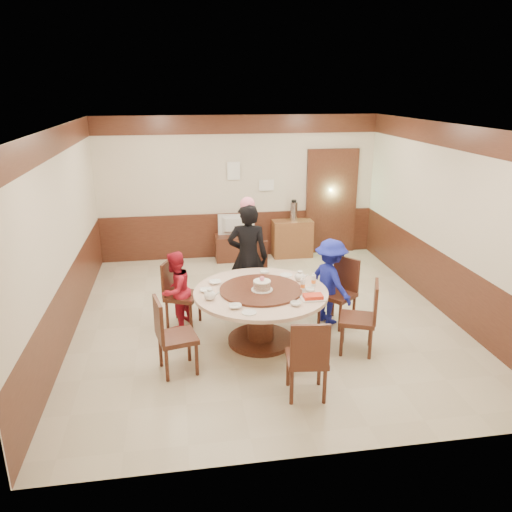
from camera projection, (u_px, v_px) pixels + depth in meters
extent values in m
plane|color=beige|center=(265.00, 318.00, 7.51)|extent=(6.00, 6.00, 0.00)
plane|color=white|center=(266.00, 126.00, 6.61)|extent=(6.00, 6.00, 0.00)
cube|color=beige|center=(239.00, 188.00, 9.86)|extent=(5.50, 0.04, 2.80)
cube|color=beige|center=(327.00, 321.00, 4.25)|extent=(5.50, 0.04, 2.80)
cube|color=beige|center=(62.00, 237.00, 6.65)|extent=(0.04, 6.00, 2.80)
cube|color=beige|center=(446.00, 220.00, 7.47)|extent=(0.04, 6.00, 2.80)
cube|color=#452115|center=(265.00, 290.00, 7.36)|extent=(5.50, 6.00, 0.90)
cube|color=#452115|center=(266.00, 140.00, 6.66)|extent=(5.50, 6.00, 0.35)
cube|color=#452115|center=(331.00, 203.00, 10.21)|extent=(1.05, 0.08, 2.18)
cube|color=#8CD99C|center=(331.00, 202.00, 10.23)|extent=(0.88, 0.02, 2.05)
cylinder|color=#452115|center=(261.00, 340.00, 6.79)|extent=(0.89, 0.89, 0.06)
cylinder|color=#452115|center=(261.00, 318.00, 6.69)|extent=(0.35, 0.35, 0.65)
cylinder|color=beige|center=(261.00, 293.00, 6.57)|extent=(1.77, 1.77, 0.05)
cylinder|color=#452115|center=(261.00, 290.00, 6.56)|extent=(1.08, 1.08, 0.03)
cube|color=#452115|center=(337.00, 295.00, 7.19)|extent=(0.62, 0.62, 0.06)
cube|color=#452115|center=(346.00, 274.00, 7.25)|extent=(0.29, 0.35, 0.50)
cube|color=#452115|center=(336.00, 310.00, 7.26)|extent=(0.36, 0.36, 0.42)
cube|color=#452115|center=(258.00, 277.00, 7.87)|extent=(0.48, 0.48, 0.06)
cube|color=#452115|center=(255.00, 257.00, 7.97)|extent=(0.42, 0.08, 0.50)
cube|color=#452115|center=(258.00, 291.00, 7.94)|extent=(0.36, 0.36, 0.42)
cube|color=#452115|center=(183.00, 296.00, 7.15)|extent=(0.58, 0.58, 0.06)
cube|color=#452115|center=(168.00, 277.00, 7.11)|extent=(0.20, 0.40, 0.50)
cube|color=#452115|center=(184.00, 311.00, 7.23)|extent=(0.36, 0.36, 0.42)
cube|color=#452115|center=(177.00, 337.00, 5.97)|extent=(0.53, 0.53, 0.06)
cube|color=#452115|center=(159.00, 320.00, 5.81)|extent=(0.13, 0.42, 0.50)
cube|color=#452115|center=(178.00, 355.00, 6.04)|extent=(0.36, 0.36, 0.42)
cube|color=#452115|center=(307.00, 359.00, 5.50)|extent=(0.49, 0.49, 0.06)
cube|color=#452115|center=(310.00, 346.00, 5.21)|extent=(0.42, 0.09, 0.50)
cube|color=#452115|center=(306.00, 378.00, 5.58)|extent=(0.36, 0.36, 0.42)
cube|color=#452115|center=(357.00, 319.00, 6.43)|extent=(0.57, 0.57, 0.06)
cube|color=#452115|center=(376.00, 302.00, 6.30)|extent=(0.19, 0.41, 0.50)
cube|color=#452115|center=(356.00, 336.00, 6.51)|extent=(0.36, 0.36, 0.42)
imported|color=black|center=(248.00, 258.00, 7.55)|extent=(0.68, 0.51, 1.69)
imported|color=#B5182B|center=(175.00, 290.00, 7.05)|extent=(0.67, 0.70, 1.13)
imported|color=#18219D|center=(330.00, 282.00, 7.20)|extent=(0.74, 0.93, 1.26)
cylinder|color=white|center=(262.00, 290.00, 6.51)|extent=(0.28, 0.28, 0.01)
cylinder|color=tan|center=(262.00, 285.00, 6.49)|extent=(0.23, 0.23, 0.10)
cylinder|color=white|center=(262.00, 281.00, 6.47)|extent=(0.23, 0.23, 0.01)
sphere|color=pink|center=(262.00, 279.00, 6.46)|extent=(0.07, 0.07, 0.07)
ellipsoid|color=white|center=(210.00, 295.00, 6.27)|extent=(0.17, 0.15, 0.13)
ellipsoid|color=white|center=(300.00, 277.00, 6.87)|extent=(0.17, 0.15, 0.13)
imported|color=white|center=(215.00, 282.00, 6.79)|extent=(0.17, 0.17, 0.04)
imported|color=white|center=(296.00, 304.00, 6.11)|extent=(0.14, 0.14, 0.04)
imported|color=white|center=(235.00, 306.00, 6.05)|extent=(0.16, 0.16, 0.04)
imported|color=white|center=(310.00, 290.00, 6.54)|extent=(0.13, 0.13, 0.04)
imported|color=white|center=(206.00, 290.00, 6.52)|extent=(0.16, 0.16, 0.04)
imported|color=white|center=(265.00, 272.00, 7.16)|extent=(0.13, 0.13, 0.04)
cylinder|color=white|center=(249.00, 312.00, 5.92)|extent=(0.18, 0.18, 0.01)
cylinder|color=white|center=(286.00, 275.00, 7.10)|extent=(0.18, 0.18, 0.01)
cube|color=white|center=(313.00, 299.00, 6.29)|extent=(0.30, 0.20, 0.02)
cube|color=red|center=(313.00, 296.00, 6.28)|extent=(0.24, 0.15, 0.04)
cylinder|color=white|center=(303.00, 285.00, 6.54)|extent=(0.06, 0.06, 0.16)
cylinder|color=white|center=(314.00, 281.00, 6.69)|extent=(0.06, 0.06, 0.16)
cube|color=#452115|center=(237.00, 247.00, 9.98)|extent=(0.85, 0.45, 0.50)
imported|color=gray|center=(236.00, 225.00, 9.84)|extent=(0.73, 0.15, 0.42)
cube|color=brown|center=(292.00, 238.00, 10.14)|extent=(0.80, 0.40, 0.75)
cylinder|color=silver|center=(294.00, 211.00, 9.96)|extent=(0.15, 0.15, 0.38)
cube|color=white|center=(234.00, 171.00, 9.69)|extent=(0.25, 0.00, 0.35)
cube|color=white|center=(266.00, 185.00, 9.89)|extent=(0.30, 0.00, 0.22)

